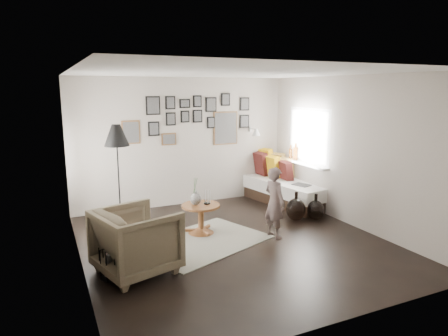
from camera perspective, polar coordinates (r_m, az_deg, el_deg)
name	(u,v)px	position (r m, az deg, el deg)	size (l,w,h in m)	color
ground	(234,243)	(6.36, 1.50, -10.62)	(4.80, 4.80, 0.00)	black
wall_back	(183,142)	(8.19, -5.89, 3.69)	(4.50, 4.50, 0.00)	#AFA599
wall_front	(344,201)	(4.04, 16.83, -4.54)	(4.50, 4.50, 0.00)	#AFA599
wall_left	(76,174)	(5.41, -20.35, -0.83)	(4.80, 4.80, 0.00)	#AFA599
wall_right	(351,152)	(7.26, 17.71, 2.26)	(4.80, 4.80, 0.00)	#AFA599
ceiling	(235,72)	(5.91, 1.63, 13.51)	(4.80, 4.80, 0.00)	white
door_left	(72,175)	(6.63, -20.92, -0.96)	(0.00, 2.14, 2.14)	white
window_right	(301,160)	(8.30, 10.97, 1.08)	(0.15, 1.32, 1.30)	white
gallery_wall	(196,120)	(8.23, -4.00, 6.86)	(2.74, 0.03, 1.08)	brown
wall_sconce	(256,132)	(8.56, 4.58, 5.13)	(0.18, 0.36, 0.16)	white
rug	(203,241)	(6.40, -2.99, -10.42)	(1.93, 1.35, 0.01)	beige
pedestal_table	(201,220)	(6.68, -3.31, -7.44)	(0.63, 0.63, 0.50)	brown
vase	(196,197)	(6.55, -4.07, -4.11)	(0.18, 0.18, 0.45)	black
candles	(207,197)	(6.60, -2.46, -4.18)	(0.11, 0.11, 0.24)	black
daybed	(283,185)	(8.62, 8.47, -2.46)	(1.28, 2.31, 1.07)	black
magazine_on_daybed	(302,185)	(8.06, 11.02, -2.37)	(0.24, 0.33, 0.02)	black
armchair	(137,241)	(5.37, -12.38, -10.13)	(0.92, 0.95, 0.86)	brown
armchair_cushion	(138,236)	(5.41, -12.20, -9.44)	(0.39, 0.39, 0.10)	beige
floor_lamp	(117,139)	(6.88, -15.09, 3.98)	(0.42, 0.42, 1.79)	black
magazine_basket	(113,262)	(5.42, -15.62, -12.80)	(0.40, 0.40, 0.40)	black
demijohn_large	(296,209)	(7.44, 10.22, -5.82)	(0.36, 0.36, 0.54)	black
demijohn_small	(315,210)	(7.55, 12.93, -5.85)	(0.31, 0.31, 0.49)	black
child	(275,203)	(6.45, 7.24, -4.93)	(0.42, 0.28, 1.16)	#624F4D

